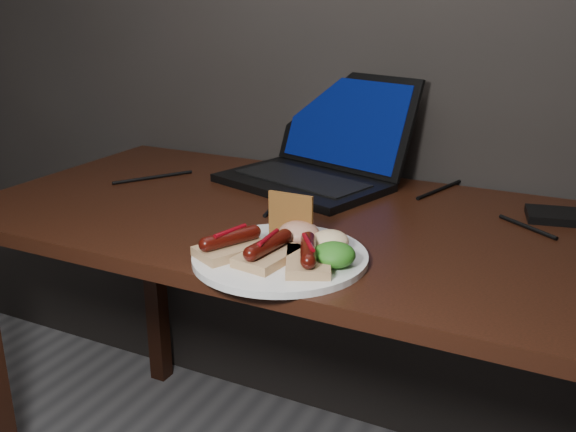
# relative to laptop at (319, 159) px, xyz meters

# --- Properties ---
(desk) EXTENTS (1.40, 0.70, 0.75)m
(desk) POSITION_rel_laptop_xyz_m (0.08, -0.24, -0.14)
(desk) COLOR #36160D
(desk) RESTS_ON ground
(laptop) EXTENTS (0.45, 0.42, 0.25)m
(laptop) POSITION_rel_laptop_xyz_m (0.00, 0.00, 0.00)
(laptop) COLOR black
(laptop) RESTS_ON desk
(hard_drive) EXTENTS (0.13, 0.11, 0.02)m
(hard_drive) POSITION_rel_laptop_xyz_m (0.53, -0.04, -0.05)
(hard_drive) COLOR black
(hard_drive) RESTS_ON desk
(desk_cables) EXTENTS (0.98, 0.46, 0.01)m
(desk_cables) POSITION_rel_laptop_xyz_m (0.08, -0.10, -0.05)
(desk_cables) COLOR black
(desk_cables) RESTS_ON desk
(plate) EXTENTS (0.31, 0.31, 0.01)m
(plate) POSITION_rel_laptop_xyz_m (0.14, -0.47, -0.05)
(plate) COLOR white
(plate) RESTS_ON desk
(bread_sausage_left) EXTENTS (0.11, 0.13, 0.04)m
(bread_sausage_left) POSITION_rel_laptop_xyz_m (0.06, -0.51, -0.03)
(bread_sausage_left) COLOR tan
(bread_sausage_left) RESTS_ON plate
(bread_sausage_center) EXTENTS (0.09, 0.12, 0.04)m
(bread_sausage_center) POSITION_rel_laptop_xyz_m (0.13, -0.50, -0.03)
(bread_sausage_center) COLOR tan
(bread_sausage_center) RESTS_ON plate
(bread_sausage_right) EXTENTS (0.11, 0.13, 0.04)m
(bread_sausage_right) POSITION_rel_laptop_xyz_m (0.20, -0.49, -0.03)
(bread_sausage_right) COLOR tan
(bread_sausage_right) RESTS_ON plate
(crispbread) EXTENTS (0.09, 0.01, 0.08)m
(crispbread) POSITION_rel_laptop_xyz_m (0.12, -0.40, -0.00)
(crispbread) COLOR #9C662A
(crispbread) RESTS_ON plate
(salad_greens) EXTENTS (0.07, 0.07, 0.04)m
(salad_greens) POSITION_rel_laptop_xyz_m (0.24, -0.48, -0.02)
(salad_greens) COLOR #216313
(salad_greens) RESTS_ON plate
(salsa_mound) EXTENTS (0.07, 0.07, 0.04)m
(salsa_mound) POSITION_rel_laptop_xyz_m (0.15, -0.41, -0.02)
(salsa_mound) COLOR maroon
(salsa_mound) RESTS_ON plate
(coleslaw_mound) EXTENTS (0.06, 0.06, 0.04)m
(coleslaw_mound) POSITION_rel_laptop_xyz_m (0.21, -0.42, -0.03)
(coleslaw_mound) COLOR white
(coleslaw_mound) RESTS_ON plate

